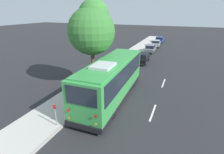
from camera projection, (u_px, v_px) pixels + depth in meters
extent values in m
plane|color=#28282B|center=(115.00, 106.00, 13.69)|extent=(160.00, 160.00, 0.00)
cube|color=beige|center=(75.00, 96.00, 15.00)|extent=(80.00, 3.09, 0.15)
cube|color=#AAA69D|center=(91.00, 100.00, 14.42)|extent=(80.00, 0.14, 0.15)
cube|color=green|center=(112.00, 79.00, 14.28)|extent=(9.78, 2.80, 2.95)
cube|color=black|center=(112.00, 94.00, 14.75)|extent=(9.83, 2.85, 0.28)
cube|color=black|center=(112.00, 72.00, 14.05)|extent=(8.99, 2.86, 1.41)
cube|color=black|center=(128.00, 57.00, 18.31)|extent=(0.10, 2.18, 1.48)
cube|color=black|center=(81.00, 97.00, 9.75)|extent=(0.09, 2.00, 1.13)
cube|color=black|center=(129.00, 51.00, 18.06)|extent=(0.10, 1.80, 0.22)
cube|color=green|center=(112.00, 61.00, 13.74)|extent=(9.18, 2.55, 0.10)
cube|color=silver|center=(103.00, 66.00, 12.18)|extent=(1.83, 1.47, 0.20)
cube|color=black|center=(128.00, 75.00, 19.02)|extent=(0.18, 2.52, 0.36)
cube|color=black|center=(83.00, 127.00, 10.46)|extent=(0.18, 2.52, 0.36)
cylinder|color=red|center=(68.00, 110.00, 10.36)|extent=(0.04, 0.18, 0.18)
cylinder|color=orange|center=(69.00, 118.00, 10.55)|extent=(0.03, 0.14, 0.14)
cylinder|color=red|center=(95.00, 116.00, 9.76)|extent=(0.04, 0.18, 0.18)
cylinder|color=orange|center=(96.00, 124.00, 9.95)|extent=(0.03, 0.14, 0.14)
cube|color=white|center=(121.00, 72.00, 19.28)|extent=(0.05, 0.32, 0.18)
cube|color=white|center=(135.00, 74.00, 18.73)|extent=(0.05, 0.32, 0.18)
cube|color=black|center=(115.00, 54.00, 18.39)|extent=(0.06, 0.10, 0.24)
cylinder|color=black|center=(112.00, 80.00, 17.60)|extent=(0.93, 0.33, 0.92)
cylinder|color=slate|center=(112.00, 80.00, 17.60)|extent=(0.43, 0.33, 0.42)
cylinder|color=black|center=(133.00, 83.00, 16.88)|extent=(0.93, 0.33, 0.92)
cylinder|color=slate|center=(133.00, 83.00, 16.88)|extent=(0.43, 0.33, 0.42)
cylinder|color=black|center=(85.00, 106.00, 12.71)|extent=(0.93, 0.33, 0.92)
cylinder|color=slate|center=(85.00, 106.00, 12.71)|extent=(0.43, 0.33, 0.42)
cylinder|color=black|center=(113.00, 112.00, 11.99)|extent=(0.93, 0.33, 0.92)
cylinder|color=slate|center=(113.00, 112.00, 11.99)|extent=(0.43, 0.33, 0.42)
cube|color=black|center=(142.00, 59.00, 25.05)|extent=(4.28, 1.95, 0.66)
cube|color=black|center=(142.00, 55.00, 24.75)|extent=(2.06, 1.60, 0.48)
cube|color=black|center=(142.00, 53.00, 24.67)|extent=(1.98, 1.56, 0.05)
cube|color=black|center=(144.00, 57.00, 27.00)|extent=(0.16, 1.68, 0.20)
cube|color=black|center=(139.00, 64.00, 23.27)|extent=(0.16, 1.68, 0.20)
cylinder|color=black|center=(138.00, 57.00, 26.53)|extent=(0.68, 0.23, 0.67)
cylinder|color=slate|center=(138.00, 57.00, 26.53)|extent=(0.31, 0.23, 0.30)
cylinder|color=black|center=(149.00, 58.00, 26.03)|extent=(0.68, 0.23, 0.67)
cylinder|color=slate|center=(149.00, 58.00, 26.03)|extent=(0.31, 0.23, 0.30)
cylinder|color=black|center=(134.00, 62.00, 24.20)|extent=(0.68, 0.23, 0.67)
cylinder|color=slate|center=(134.00, 62.00, 24.20)|extent=(0.31, 0.23, 0.30)
cylinder|color=black|center=(146.00, 63.00, 23.69)|extent=(0.68, 0.23, 0.67)
cylinder|color=slate|center=(146.00, 63.00, 23.69)|extent=(0.31, 0.23, 0.30)
cube|color=slate|center=(150.00, 49.00, 31.26)|extent=(4.13, 1.64, 0.62)
cube|color=black|center=(150.00, 46.00, 30.97)|extent=(1.96, 1.41, 0.48)
cube|color=slate|center=(151.00, 45.00, 30.88)|extent=(1.88, 1.38, 0.05)
cube|color=black|center=(152.00, 48.00, 33.14)|extent=(0.09, 1.57, 0.20)
cube|color=black|center=(148.00, 53.00, 29.54)|extent=(0.09, 1.57, 0.20)
cylinder|color=black|center=(148.00, 49.00, 32.70)|extent=(0.63, 0.20, 0.63)
cylinder|color=slate|center=(148.00, 49.00, 32.70)|extent=(0.28, 0.22, 0.28)
cylinder|color=black|center=(156.00, 49.00, 32.18)|extent=(0.63, 0.20, 0.63)
cylinder|color=slate|center=(156.00, 49.00, 32.18)|extent=(0.28, 0.22, 0.28)
cylinder|color=black|center=(145.00, 51.00, 30.45)|extent=(0.63, 0.20, 0.63)
cylinder|color=slate|center=(145.00, 51.00, 30.45)|extent=(0.28, 0.22, 0.28)
cylinder|color=black|center=(153.00, 52.00, 29.93)|extent=(0.63, 0.20, 0.63)
cylinder|color=slate|center=(153.00, 52.00, 29.93)|extent=(0.28, 0.22, 0.28)
cube|color=#A8AAAF|center=(156.00, 44.00, 35.90)|extent=(4.12, 1.96, 0.65)
cube|color=black|center=(156.00, 42.00, 35.61)|extent=(2.00, 1.58, 0.48)
cube|color=#A8AAAF|center=(156.00, 40.00, 35.52)|extent=(1.92, 1.54, 0.05)
cube|color=black|center=(157.00, 44.00, 37.78)|extent=(0.20, 1.62, 0.20)
cube|color=black|center=(155.00, 47.00, 34.19)|extent=(0.20, 1.62, 0.20)
cylinder|color=black|center=(153.00, 44.00, 37.31)|extent=(0.68, 0.25, 0.67)
cylinder|color=slate|center=(153.00, 44.00, 37.31)|extent=(0.32, 0.24, 0.30)
cylinder|color=black|center=(160.00, 44.00, 36.86)|extent=(0.68, 0.25, 0.67)
cylinder|color=slate|center=(160.00, 44.00, 36.86)|extent=(0.32, 0.24, 0.30)
cylinder|color=black|center=(151.00, 46.00, 35.06)|extent=(0.68, 0.25, 0.67)
cylinder|color=slate|center=(151.00, 46.00, 35.06)|extent=(0.32, 0.24, 0.30)
cylinder|color=black|center=(159.00, 46.00, 34.61)|extent=(0.68, 0.25, 0.67)
cylinder|color=slate|center=(159.00, 46.00, 34.61)|extent=(0.32, 0.24, 0.30)
cube|color=navy|center=(160.00, 40.00, 40.87)|extent=(4.57, 1.86, 0.62)
cube|color=black|center=(160.00, 38.00, 40.57)|extent=(2.19, 1.55, 0.48)
cube|color=navy|center=(160.00, 37.00, 40.49)|extent=(2.10, 1.51, 0.05)
cube|color=black|center=(161.00, 40.00, 42.89)|extent=(0.13, 1.67, 0.20)
cube|color=black|center=(158.00, 43.00, 39.00)|extent=(0.13, 1.67, 0.20)
cylinder|color=black|center=(157.00, 40.00, 42.44)|extent=(0.63, 0.22, 0.62)
cylinder|color=slate|center=(157.00, 40.00, 42.44)|extent=(0.29, 0.23, 0.28)
cylinder|color=black|center=(164.00, 40.00, 41.84)|extent=(0.63, 0.22, 0.62)
cylinder|color=slate|center=(164.00, 40.00, 41.84)|extent=(0.29, 0.23, 0.28)
cylinder|color=black|center=(155.00, 42.00, 40.01)|extent=(0.63, 0.22, 0.62)
cylinder|color=slate|center=(155.00, 42.00, 40.01)|extent=(0.29, 0.23, 0.28)
cylinder|color=black|center=(162.00, 42.00, 39.40)|extent=(0.63, 0.22, 0.62)
cylinder|color=slate|center=(162.00, 42.00, 39.40)|extent=(0.29, 0.23, 0.28)
cylinder|color=brown|center=(93.00, 67.00, 16.63)|extent=(0.33, 0.33, 3.62)
sphere|color=#387A33|center=(91.00, 31.00, 15.46)|extent=(4.21, 4.21, 4.21)
sphere|color=#3C8437|center=(94.00, 15.00, 15.42)|extent=(2.74, 2.74, 2.74)
cylinder|color=gray|center=(56.00, 117.00, 10.89)|extent=(0.06, 0.06, 1.19)
cube|color=red|center=(54.00, 107.00, 10.63)|extent=(0.02, 0.22, 0.28)
cylinder|color=gray|center=(69.00, 106.00, 12.02)|extent=(0.06, 0.06, 1.32)
cube|color=red|center=(68.00, 96.00, 11.74)|extent=(0.02, 0.22, 0.28)
cube|color=silver|center=(153.00, 112.00, 12.76)|extent=(2.40, 0.14, 0.01)
cube|color=silver|center=(163.00, 83.00, 17.93)|extent=(2.40, 0.14, 0.01)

